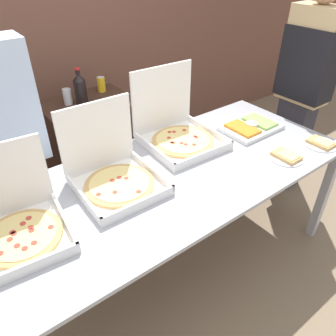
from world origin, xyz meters
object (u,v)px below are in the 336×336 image
object	(u,v)px
pizza_box_far_left	(18,223)
veggie_tray	(251,127)
pizza_box_near_left	(114,173)
soda_can_colored	(101,84)
paper_plate_front_left	(321,143)
soda_can_silver	(68,97)
soda_bottle	(80,89)
person_guest_plaid	(13,149)
pizza_box_near_right	(177,130)
person_server_vest	(304,82)
paper_plate_front_right	(286,156)

from	to	relation	value
pizza_box_far_left	veggie_tray	size ratio (longest dim) A/B	1.12
pizza_box_near_left	soda_can_colored	distance (m)	1.18
pizza_box_far_left	paper_plate_front_left	size ratio (longest dim) A/B	2.11
pizza_box_far_left	soda_can_silver	size ratio (longest dim) A/B	3.81
soda_bottle	soda_can_silver	world-z (taller)	soda_bottle
person_guest_plaid	pizza_box_far_left	bearing A→B (deg)	75.43
person_guest_plaid	veggie_tray	bearing A→B (deg)	157.80
pizza_box_far_left	soda_bottle	distance (m)	1.30
pizza_box_far_left	pizza_box_near_left	world-z (taller)	pizza_box_near_left
person_guest_plaid	soda_can_colored	bearing A→B (deg)	-151.69
soda_can_silver	person_guest_plaid	size ratio (longest dim) A/B	0.07
pizza_box_near_left	veggie_tray	world-z (taller)	pizza_box_near_left
pizza_box_near_right	pizza_box_near_left	distance (m)	0.62
soda_can_colored	person_server_vest	world-z (taller)	person_server_vest
soda_bottle	soda_can_silver	size ratio (longest dim) A/B	2.25
pizza_box_near_right	veggie_tray	world-z (taller)	pizza_box_near_right
pizza_box_far_left	paper_plate_front_left	xyz separation A→B (m)	(1.91, -0.40, -0.06)
paper_plate_front_left	veggie_tray	bearing A→B (deg)	115.82
paper_plate_front_left	person_guest_plaid	distance (m)	2.04
soda_bottle	pizza_box_near_left	bearing A→B (deg)	-105.01
soda_can_silver	soda_can_colored	size ratio (longest dim) A/B	1.00
paper_plate_front_right	soda_can_colored	distance (m)	1.60
soda_can_silver	pizza_box_near_right	bearing A→B (deg)	-61.58
pizza_box_far_left	soda_can_silver	distance (m)	1.28
pizza_box_near_right	veggie_tray	size ratio (longest dim) A/B	1.24
paper_plate_front_right	paper_plate_front_left	bearing A→B (deg)	-6.89
pizza_box_near_right	soda_can_silver	distance (m)	0.93
soda_can_colored	person_server_vest	size ratio (longest dim) A/B	0.07
pizza_box_near_left	soda_can_silver	distance (m)	1.00
paper_plate_front_right	veggie_tray	size ratio (longest dim) A/B	0.52
pizza_box_near_left	pizza_box_far_left	bearing A→B (deg)	-171.05
veggie_tray	pizza_box_near_right	bearing A→B (deg)	159.79
pizza_box_near_left	soda_can_colored	size ratio (longest dim) A/B	3.83
soda_bottle	person_guest_plaid	bearing A→B (deg)	-151.86
soda_can_silver	soda_can_colored	world-z (taller)	same
person_guest_plaid	person_server_vest	world-z (taller)	person_server_vest
paper_plate_front_left	soda_can_silver	world-z (taller)	soda_can_silver
paper_plate_front_right	person_server_vest	size ratio (longest dim) A/B	0.12
pizza_box_near_right	paper_plate_front_right	bearing A→B (deg)	-52.38
person_server_vest	paper_plate_front_left	bearing A→B (deg)	135.26
soda_can_colored	soda_can_silver	bearing A→B (deg)	-166.55
paper_plate_front_left	soda_bottle	size ratio (longest dim) A/B	0.80
pizza_box_near_right	paper_plate_front_left	bearing A→B (deg)	-37.84
veggie_tray	soda_can_colored	bearing A→B (deg)	120.75
pizza_box_far_left	person_server_vest	size ratio (longest dim) A/B	0.26
person_guest_plaid	soda_bottle	bearing A→B (deg)	-151.86
soda_bottle	person_server_vest	xyz separation A→B (m)	(1.63, -0.88, -0.06)
pizza_box_near_right	person_guest_plaid	world-z (taller)	person_guest_plaid
paper_plate_front_right	soda_can_colored	size ratio (longest dim) A/B	1.79
pizza_box_far_left	person_server_vest	bearing A→B (deg)	8.84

